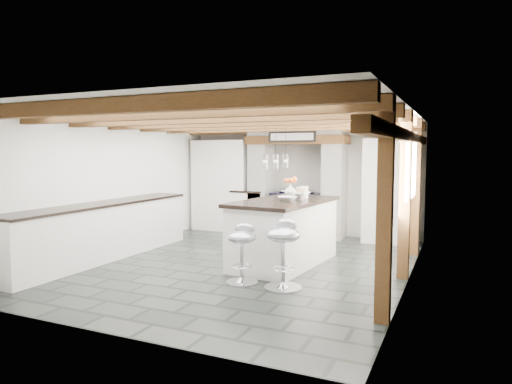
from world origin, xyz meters
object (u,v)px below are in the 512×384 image
at_px(kitchen_island, 284,231).
at_px(bar_stool_near, 284,246).
at_px(bar_stool_far, 242,247).
at_px(range_cooker, 296,213).

distance_m(kitchen_island, bar_stool_near, 1.32).
height_order(kitchen_island, bar_stool_far, kitchen_island).
xyz_separation_m(kitchen_island, bar_stool_near, (0.46, -1.24, 0.04)).
xyz_separation_m(range_cooker, bar_stool_far, (0.50, -3.62, 0.03)).
xyz_separation_m(kitchen_island, bar_stool_far, (-0.13, -1.23, -0.02)).
bearing_deg(range_cooker, bar_stool_far, -82.15).
height_order(bar_stool_near, bar_stool_far, bar_stool_near).
relative_size(bar_stool_near, bar_stool_far, 1.13).
bearing_deg(kitchen_island, bar_stool_near, -63.56).
bearing_deg(kitchen_island, bar_stool_far, -90.06).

